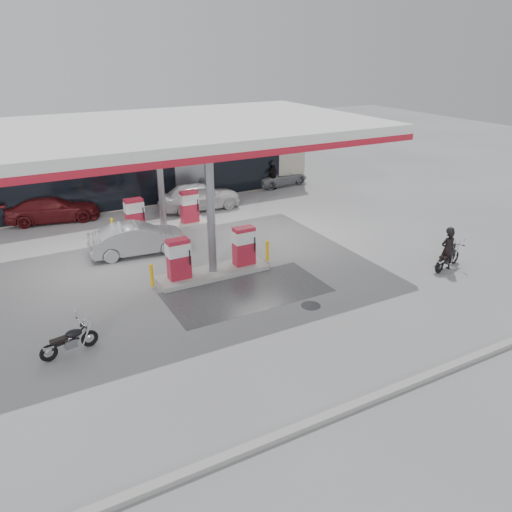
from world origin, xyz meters
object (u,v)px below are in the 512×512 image
at_px(biker_main, 447,250).
at_px(biker_walking, 273,176).
at_px(parked_motorcycle, 70,341).
at_px(parked_car_right, 280,177).
at_px(attendant, 202,192).
at_px(hatchback_silver, 138,239).
at_px(main_motorcycle, 448,258).
at_px(pump_island_near, 213,259).
at_px(pump_island_far, 163,216).
at_px(parked_car_left, 52,208).
at_px(sedan_white, 199,196).

bearing_deg(biker_main, biker_walking, -78.04).
distance_m(parked_motorcycle, biker_walking, 19.29).
relative_size(parked_car_right, biker_walking, 2.18).
xyz_separation_m(attendant, parked_car_right, (6.19, 1.73, -0.29)).
bearing_deg(biker_main, parked_car_right, -81.96).
xyz_separation_m(parked_motorcycle, hatchback_silver, (3.99, 6.59, 0.28)).
bearing_deg(main_motorcycle, pump_island_near, 139.28).
bearing_deg(parked_motorcycle, pump_island_far, 45.39).
bearing_deg(attendant, hatchback_silver, 126.16).
distance_m(attendant, parked_car_left, 7.99).
relative_size(attendant, parked_car_right, 0.43).
xyz_separation_m(main_motorcycle, attendant, (-5.49, 12.78, 0.36)).
bearing_deg(pump_island_far, main_motorcycle, -48.71).
bearing_deg(pump_island_far, biker_walking, 24.16).
height_order(pump_island_far, attendant, pump_island_far).
height_order(parked_motorcycle, attendant, attendant).
xyz_separation_m(pump_island_near, biker_main, (8.58, -4.04, 0.15)).
relative_size(main_motorcycle, parked_motorcycle, 1.07).
distance_m(sedan_white, hatchback_silver, 6.66).
bearing_deg(attendant, pump_island_far, 121.96).
bearing_deg(parked_car_right, hatchback_silver, 115.83).
bearing_deg(parked_car_right, main_motorcycle, 171.88).
xyz_separation_m(main_motorcycle, sedan_white, (-5.92, 12.18, 0.32)).
height_order(pump_island_far, hatchback_silver, pump_island_far).
bearing_deg(parked_car_left, pump_island_far, -121.20).
xyz_separation_m(main_motorcycle, biker_walking, (-0.30, 13.78, 0.41)).
distance_m(sedan_white, biker_walking, 5.85).
distance_m(main_motorcycle, parked_motorcycle, 14.76).
bearing_deg(sedan_white, parked_car_right, -67.11).
xyz_separation_m(pump_island_far, hatchback_silver, (-1.98, -2.40, -0.03)).
distance_m(pump_island_near, biker_walking, 12.96).
xyz_separation_m(parked_motorcycle, biker_walking, (14.43, 12.79, 0.44)).
bearing_deg(parked_car_right, pump_island_far, 110.21).
bearing_deg(pump_island_near, attendant, 69.58).
height_order(sedan_white, hatchback_silver, sedan_white).
distance_m(pump_island_far, sedan_white, 3.60).
distance_m(biker_main, biker_walking, 13.84).
relative_size(biker_main, parked_car_left, 0.37).
height_order(pump_island_far, parked_motorcycle, pump_island_far).
bearing_deg(parked_motorcycle, main_motorcycle, -14.92).
bearing_deg(parked_car_right, pump_island_near, 132.68).
height_order(parked_motorcycle, sedan_white, sedan_white).
xyz_separation_m(pump_island_near, parked_car_left, (-4.63, 10.00, -0.03)).
distance_m(main_motorcycle, parked_car_right, 14.53).
bearing_deg(biker_main, parked_motorcycle, 7.36).
height_order(pump_island_far, biker_walking, pump_island_far).
bearing_deg(attendant, pump_island_near, 151.02).
height_order(main_motorcycle, parked_car_left, parked_car_left).
height_order(parked_motorcycle, parked_car_right, parked_car_right).
distance_m(attendant, biker_walking, 5.29).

